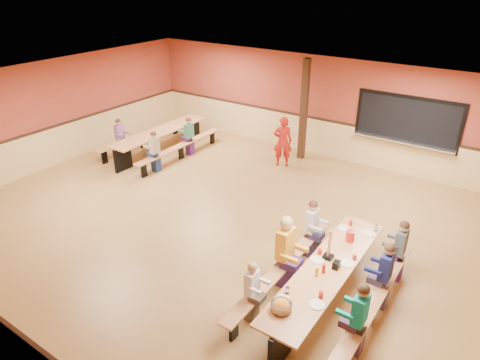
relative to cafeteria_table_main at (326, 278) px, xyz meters
The scene contains 23 objects.
ground 3.29m from the cafeteria_table_main, 160.39° to the left, with size 12.00×12.00×0.00m, color olive.
room_envelope 3.26m from the cafeteria_table_main, 160.39° to the left, with size 12.04×10.04×3.02m.
kitchen_pass_through 6.15m from the cafeteria_table_main, 94.38° to the left, with size 2.78×0.28×1.38m.
structural_post 6.46m from the cafeteria_table_main, 120.72° to the left, with size 0.18×0.18×3.00m, color black.
cafeteria_table_main is the anchor object (origin of this frame).
cafeteria_table_second 7.81m from the cafeteria_table_main, 154.68° to the left, with size 1.91×3.70×0.74m.
seated_child_white_left 1.33m from the cafeteria_table_main, 128.45° to the right, with size 0.33×0.27×1.12m, color white, non-canonical shape.
seated_adult_yellow 0.84m from the cafeteria_table_main, behind, with size 0.47×0.38×1.41m, color gold, non-canonical shape.
seated_child_grey_left 1.39m from the cafeteria_table_main, 126.50° to the left, with size 0.38×0.31×1.23m, color #BDBDBD, non-canonical shape.
seated_child_teal_right 1.09m from the cafeteria_table_main, 40.73° to the right, with size 0.39×0.32×1.25m, color #109086, non-canonical shape.
seated_child_navy_right 0.96m from the cafeteria_table_main, 30.55° to the left, with size 0.39×0.32×1.25m, color navy, non-canonical shape.
seated_child_char_right 1.59m from the cafeteria_table_main, 58.72° to the left, with size 0.37×0.31×1.22m, color #404749, non-canonical shape.
seated_child_purple_sec 8.26m from the cafeteria_table_main, 162.67° to the left, with size 0.36×0.29×1.18m, color #7B4F82, non-canonical shape.
seated_child_green_sec 7.28m from the cafeteria_table_main, 148.90° to the left, with size 0.36×0.29×1.18m, color #377A61, non-canonical shape.
seated_child_tan_sec 6.64m from the cafeteria_table_main, 159.98° to the left, with size 0.35×0.29×1.18m, color #A69886, non-canonical shape.
standing_woman 5.81m from the cafeteria_table_main, 126.65° to the left, with size 0.54×0.36×1.49m, color #A91A13.
punch_pitcher 1.02m from the cafeteria_table_main, 89.30° to the left, with size 0.16×0.16×0.22m, color red.
chip_bowl 1.33m from the cafeteria_table_main, 96.83° to the right, with size 0.32×0.32×0.15m, color orange, non-canonical shape.
napkin_dispenser 0.31m from the cafeteria_table_main, 33.10° to the left, with size 0.10×0.14×0.13m, color black.
condiment_mustard 0.42m from the cafeteria_table_main, 101.64° to the right, with size 0.06×0.06×0.17m, color yellow.
condiment_ketchup 0.34m from the cafeteria_table_main, 90.90° to the right, with size 0.06×0.06×0.17m, color #B2140F.
table_paddle 0.45m from the cafeteria_table_main, 111.57° to the left, with size 0.16×0.16×0.56m.
place_settings 0.27m from the cafeteria_table_main, behind, with size 0.65×3.30×0.11m, color beige, non-canonical shape.
Camera 1 is at (5.11, -6.65, 5.23)m, focal length 32.00 mm.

